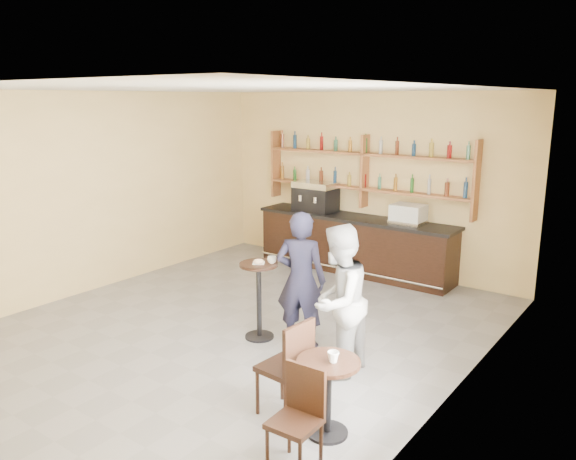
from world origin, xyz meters
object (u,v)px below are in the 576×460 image
Objects in this scene: espresso_machine at (315,196)px; chair_west at (284,366)px; man_main at (301,280)px; patron_second at (338,301)px; pedestal_table at (259,301)px; bar_counter at (354,244)px; chair_south at (294,422)px; cafe_table at (328,398)px; pastry_case at (408,214)px.

chair_west is at bearing -58.04° from espresso_machine.
man_main and patron_second have the same top height.
chair_west is at bearing 99.64° from man_main.
espresso_machine is 0.76× the size of pedestal_table.
man_main is at bearing -118.77° from patron_second.
pedestal_table reaches higher than bar_counter.
bar_counter is 3.33m from pedestal_table.
man_main reaches higher than chair_south.
espresso_machine is 1.03× the size of cafe_table.
patron_second is (0.79, -3.53, -0.31)m from pastry_case.
chair_west is (0.80, -4.56, -0.68)m from pastry_case.
patron_second is (-0.01, 1.03, 0.37)m from chair_west.
patron_second is at bearing 135.10° from man_main.
espresso_machine reaches higher than pastry_case.
pastry_case is 0.62× the size of chair_south.
patron_second is at bearing 108.00° from chair_south.
chair_south is at bearing -83.74° from pastry_case.
pastry_case reaches higher than pedestal_table.
pastry_case is 4.68m from chair_west.
chair_south is (0.05, -0.60, 0.07)m from cafe_table.
patron_second reaches higher than chair_west.
patron_second is (2.66, -3.53, -0.42)m from espresso_machine.
patron_second reaches higher than bar_counter.
bar_counter is at bearing 112.90° from chair_south.
pedestal_table is 0.58× the size of patron_second.
chair_south is 0.51× the size of patron_second.
chair_south is at bearing 16.67° from patron_second.
cafe_table is (1.90, -1.31, -0.14)m from pedestal_table.
man_main is 0.85m from patron_second.
pedestal_table is at bearing -128.63° from chair_west.
patron_second is (-0.61, 1.68, 0.43)m from chair_south.
pedestal_table is 1.15× the size of chair_south.
espresso_machine is 1.88m from pastry_case.
pedestal_table is 1.41m from patron_second.
pedestal_table is 2.32m from cafe_table.
espresso_machine is 3.72m from man_main.
chair_south is at bearing 104.47° from man_main.
chair_west is at bearing -68.22° from bar_counter.
pastry_case is 0.32× the size of man_main.
pedestal_table is (-0.55, -3.29, -0.67)m from pastry_case.
bar_counter is 4.91m from chair_west.
pedestal_table is (0.47, -3.29, 0.00)m from bar_counter.
bar_counter is at bearing 117.23° from cafe_table.
pastry_case is at bearing -165.53° from chair_west.
chair_south is at bearing -56.29° from espresso_machine.
cafe_table is (3.23, -4.61, -0.92)m from espresso_machine.
pedestal_table is at bearing -108.26° from pastry_case.
espresso_machine reaches higher than pedestal_table.
man_main is at bearing -71.73° from bar_counter.
pastry_case reaches higher than chair_west.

